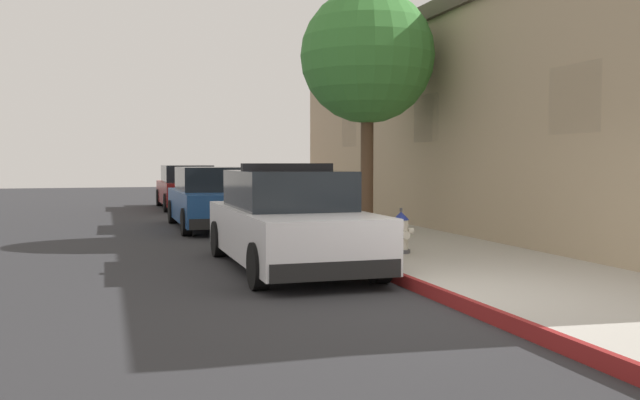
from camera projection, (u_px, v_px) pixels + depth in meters
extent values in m
cube|color=#2B2B2D|center=(85.00, 238.00, 16.51)|extent=(33.77, 60.00, 0.20)
cube|color=#ADA89E|center=(327.00, 224.00, 18.26)|extent=(3.18, 60.00, 0.17)
cube|color=maroon|center=(266.00, 225.00, 17.78)|extent=(0.08, 60.00, 0.17)
cube|color=tan|center=(568.00, 131.00, 17.28)|extent=(7.71, 19.06, 4.91)
cube|color=#473D33|center=(570.00, 23.00, 17.13)|extent=(7.95, 19.30, 0.36)
cube|color=black|center=(575.00, 99.00, 11.05)|extent=(0.06, 1.30, 1.10)
cube|color=black|center=(427.00, 118.00, 16.15)|extent=(0.06, 1.30, 1.10)
cube|color=black|center=(350.00, 129.00, 21.24)|extent=(0.06, 1.30, 1.10)
cube|color=white|center=(289.00, 232.00, 11.17)|extent=(1.84, 4.80, 0.76)
cube|color=black|center=(287.00, 189.00, 11.27)|extent=(1.64, 2.50, 0.60)
cube|color=black|center=(335.00, 270.00, 8.95)|extent=(1.76, 0.16, 0.24)
cube|color=black|center=(258.00, 234.00, 13.42)|extent=(1.76, 0.16, 0.24)
cylinder|color=black|center=(219.00, 239.00, 12.55)|extent=(0.22, 0.64, 0.64)
cylinder|color=black|center=(311.00, 236.00, 13.06)|extent=(0.22, 0.64, 0.64)
cylinder|color=black|center=(259.00, 266.00, 9.31)|extent=(0.22, 0.64, 0.64)
cylinder|color=black|center=(379.00, 261.00, 9.81)|extent=(0.22, 0.64, 0.64)
cube|color=black|center=(287.00, 167.00, 11.20)|extent=(1.48, 0.20, 0.12)
cube|color=red|center=(266.00, 167.00, 11.10)|extent=(0.44, 0.18, 0.11)
cube|color=#1E33E0|center=(308.00, 167.00, 11.31)|extent=(0.44, 0.18, 0.11)
cube|color=navy|center=(213.00, 205.00, 17.88)|extent=(1.84, 4.80, 0.76)
cube|color=black|center=(212.00, 179.00, 17.99)|extent=(1.64, 2.50, 0.60)
cube|color=black|center=(228.00, 223.00, 15.66)|extent=(1.76, 0.16, 0.24)
cube|color=black|center=(201.00, 210.00, 20.13)|extent=(1.76, 0.16, 0.24)
cylinder|color=black|center=(173.00, 212.00, 19.27)|extent=(0.22, 0.64, 0.64)
cylinder|color=black|center=(234.00, 210.00, 19.77)|extent=(0.22, 0.64, 0.64)
cylinder|color=black|center=(186.00, 222.00, 16.02)|extent=(0.22, 0.64, 0.64)
cylinder|color=black|center=(260.00, 220.00, 16.53)|extent=(0.22, 0.64, 0.64)
cube|color=maroon|center=(187.00, 192.00, 25.28)|extent=(1.84, 4.80, 0.76)
cube|color=black|center=(187.00, 174.00, 25.38)|extent=(1.64, 2.50, 0.60)
cube|color=black|center=(195.00, 203.00, 23.06)|extent=(1.76, 0.16, 0.24)
cube|color=black|center=(181.00, 196.00, 27.52)|extent=(1.76, 0.16, 0.24)
cylinder|color=black|center=(159.00, 198.00, 26.66)|extent=(0.22, 0.64, 0.64)
cylinder|color=black|center=(205.00, 197.00, 27.17)|extent=(0.22, 0.64, 0.64)
cylinder|color=black|center=(167.00, 203.00, 23.42)|extent=(0.22, 0.64, 0.64)
cylinder|color=black|center=(218.00, 202.00, 23.92)|extent=(0.22, 0.64, 0.64)
cylinder|color=#4C4C51|center=(401.00, 251.00, 11.80)|extent=(0.32, 0.32, 0.06)
cylinder|color=silver|center=(401.00, 235.00, 11.78)|extent=(0.24, 0.24, 0.50)
cone|color=navy|center=(401.00, 216.00, 11.76)|extent=(0.28, 0.28, 0.14)
cylinder|color=#4C4C51|center=(401.00, 210.00, 11.76)|extent=(0.05, 0.05, 0.06)
cylinder|color=silver|center=(392.00, 231.00, 11.73)|extent=(0.10, 0.10, 0.10)
cylinder|color=silver|center=(410.00, 231.00, 11.83)|extent=(0.10, 0.10, 0.10)
cylinder|color=silver|center=(405.00, 235.00, 11.61)|extent=(0.13, 0.12, 0.13)
cylinder|color=brown|center=(367.00, 168.00, 15.37)|extent=(0.28, 0.28, 2.81)
sphere|color=#387A33|center=(367.00, 56.00, 15.23)|extent=(2.92, 2.92, 2.92)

